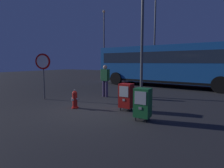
# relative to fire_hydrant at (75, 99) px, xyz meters

# --- Properties ---
(ground_plane) EXTENTS (60.00, 60.00, 0.00)m
(ground_plane) POSITION_rel_fire_hydrant_xyz_m (0.68, 0.03, -0.35)
(ground_plane) COLOR #262628
(fire_hydrant) EXTENTS (0.33, 0.32, 0.75)m
(fire_hydrant) POSITION_rel_fire_hydrant_xyz_m (0.00, 0.00, 0.00)
(fire_hydrant) COLOR red
(fire_hydrant) RESTS_ON ground_plane
(newspaper_box_primary) EXTENTS (0.48, 0.42, 1.02)m
(newspaper_box_primary) POSITION_rel_fire_hydrant_xyz_m (1.90, 0.72, 0.22)
(newspaper_box_primary) COLOR black
(newspaper_box_primary) RESTS_ON ground_plane
(newspaper_box_secondary) EXTENTS (0.48, 0.42, 1.02)m
(newspaper_box_secondary) POSITION_rel_fire_hydrant_xyz_m (2.89, -0.13, 0.22)
(newspaper_box_secondary) COLOR black
(newspaper_box_secondary) RESTS_ON ground_plane
(stop_sign) EXTENTS (0.71, 0.31, 2.23)m
(stop_sign) POSITION_rel_fire_hydrant_xyz_m (-2.50, 0.59, 1.25)
(stop_sign) COLOR #4C4F54
(stop_sign) RESTS_ON ground_plane
(pedestrian) EXTENTS (0.55, 0.22, 1.67)m
(pedestrian) POSITION_rel_fire_hydrant_xyz_m (-0.29, 2.69, 0.60)
(pedestrian) COLOR #382D51
(pedestrian) RESTS_ON ground_plane
(bus_near) EXTENTS (10.66, 3.40, 3.00)m
(bus_near) POSITION_rel_fire_hydrant_xyz_m (1.34, 8.63, 1.36)
(bus_near) COLOR #19519E
(bus_near) RESTS_ON ground_plane
(bus_far) EXTENTS (10.74, 3.84, 3.00)m
(bus_far) POSITION_rel_fire_hydrant_xyz_m (3.14, 13.04, 1.36)
(bus_far) COLOR red
(bus_far) RESTS_ON ground_plane
(street_light_near_left) EXTENTS (0.32, 0.32, 7.60)m
(street_light_near_left) POSITION_rel_fire_hydrant_xyz_m (-0.29, 10.73, 4.02)
(street_light_near_left) COLOR #4C4F54
(street_light_near_left) RESTS_ON ground_plane
(street_light_near_right) EXTENTS (0.32, 0.32, 7.77)m
(street_light_near_right) POSITION_rel_fire_hydrant_xyz_m (-7.17, 13.23, 4.11)
(street_light_near_right) COLOR #4C4F54
(street_light_near_right) RESTS_ON ground_plane
(street_light_far_left) EXTENTS (0.32, 0.32, 7.07)m
(street_light_far_left) POSITION_rel_fire_hydrant_xyz_m (1.34, 3.64, 3.75)
(street_light_far_left) COLOR #4C4F54
(street_light_far_left) RESTS_ON ground_plane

